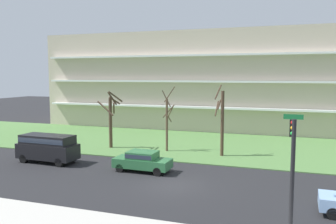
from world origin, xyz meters
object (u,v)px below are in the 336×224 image
Objects in this scene: tree_left at (167,121)px; sedan_green_center_left at (142,160)px; tree_center at (222,121)px; tree_far_left at (111,118)px; traffic_signal_mast at (292,154)px; van_black_center_right at (48,146)px.

tree_left reaches higher than sedan_green_center_left.
tree_center reaches higher than sedan_green_center_left.
tree_far_left is 1.32× the size of sedan_green_center_left.
tree_center is (11.16, 0.10, 0.15)m from tree_far_left.
tree_center is 1.17× the size of traffic_signal_mast.
tree_center is 8.81m from sedan_green_center_left.
van_black_center_right is at bearing 158.39° from traffic_signal_mast.
tree_center is at bearing 111.70° from traffic_signal_mast.
van_black_center_right reaches higher than sedan_green_center_left.
tree_center reaches higher than tree_left.
traffic_signal_mast reaches higher than van_black_center_right.
tree_center is 1.24× the size of van_black_center_right.
sedan_green_center_left is at bearing -124.88° from tree_center.
tree_left is at bearing 126.65° from traffic_signal_mast.
traffic_signal_mast is at bearing -53.35° from tree_left.
van_black_center_right is at bearing -152.82° from tree_center.
tree_center is at bearing 0.54° from tree_far_left.
tree_left is at bearing -85.14° from sedan_green_center_left.
tree_left reaches higher than tree_far_left.
traffic_signal_mast is at bearing 160.34° from van_black_center_right.
tree_center is at bearing -150.86° from van_black_center_right.
tree_center reaches higher than traffic_signal_mast.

